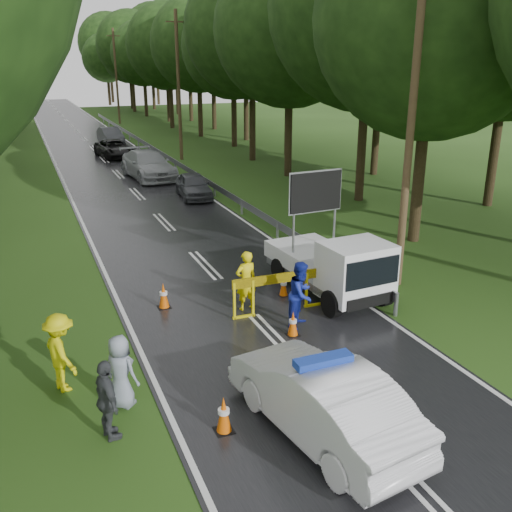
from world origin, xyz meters
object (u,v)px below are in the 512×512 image
queue_car_third (115,149)px  barrier (280,283)px  queue_car_second (148,165)px  queue_car_first (194,186)px  queue_car_fourth (110,136)px  work_truck (334,265)px  officer (246,281)px  police_sedan (322,399)px  civilian (301,294)px

queue_car_third → barrier: bearing=-97.0°
barrier → queue_car_second: bearing=88.9°
queue_car_second → queue_car_third: queue_car_second is taller
queue_car_first → queue_car_third: queue_car_third is taller
queue_car_fourth → queue_car_first: bearing=-92.7°
work_truck → queue_car_fourth: 36.01m
work_truck → barrier: size_ratio=1.63×
work_truck → queue_car_third: size_ratio=1.01×
officer → queue_car_fourth: 36.00m
queue_car_third → queue_car_first: bearing=-90.2°
queue_car_second → queue_car_third: 8.66m
work_truck → queue_car_second: 20.22m
work_truck → queue_car_first: 14.17m
queue_car_fourth → officer: bearing=-97.8°
police_sedan → queue_car_third: police_sedan is taller
queue_car_first → police_sedan: bearing=-94.0°
queue_car_second → queue_car_third: bearing=88.3°
queue_car_third → queue_car_fourth: bearing=76.8°
barrier → queue_car_fourth: size_ratio=0.68×
officer → queue_car_third: officer is taller
officer → queue_car_third: size_ratio=0.38×
barrier → queue_car_second: 20.71m
civilian → queue_car_first: size_ratio=0.48×
work_truck → queue_car_fourth: work_truck is taller
police_sedan → civilian: bearing=-120.7°
barrier → civilian: bearing=-78.5°
civilian → queue_car_third: 30.28m
police_sedan → barrier: bearing=-115.4°
queue_car_third → queue_car_second: bearing=-92.7°
officer → queue_car_third: (0.95, 28.78, -0.24)m
work_truck → queue_car_first: bearing=86.7°
officer → queue_car_fourth: (1.76, 35.96, -0.19)m
queue_car_first → queue_car_second: queue_car_second is taller
barrier → officer: size_ratio=1.62×
civilian → queue_car_second: 21.65m
barrier → civilian: size_ratio=1.58×
police_sedan → queue_car_second: police_sedan is taller
civilian → queue_car_second: (0.57, 21.64, -0.09)m
civilian → queue_car_second: bearing=48.6°
officer → civilian: (0.99, -1.50, 0.02)m
queue_car_first → queue_car_second: 6.11m
barrier → queue_car_third: queue_car_third is taller
police_sedan → queue_car_third: 34.72m
queue_car_fourth → barrier: bearing=-96.5°
queue_car_second → queue_car_third: size_ratio=1.21×
barrier → queue_car_fourth: (0.94, 36.51, -0.20)m
officer → queue_car_fourth: officer is taller
police_sedan → officer: bearing=-106.3°
police_sedan → queue_car_third: bearing=-101.6°
police_sedan → queue_car_first: size_ratio=1.27×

